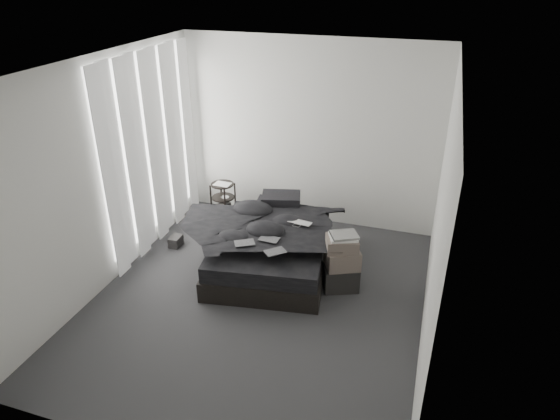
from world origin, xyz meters
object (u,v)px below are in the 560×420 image
(bed, at_px, (271,257))
(box_lower, at_px, (341,277))
(laptop, at_px, (298,219))
(side_stand, at_px, (223,203))

(bed, relative_size, box_lower, 4.56)
(laptop, distance_m, box_lower, 0.84)
(side_stand, xyz_separation_m, box_lower, (1.96, -1.09, -0.15))
(box_lower, bearing_deg, laptop, 154.08)
(side_stand, relative_size, box_lower, 1.52)
(bed, relative_size, laptop, 6.24)
(side_stand, bearing_deg, bed, -40.71)
(bed, xyz_separation_m, box_lower, (0.92, -0.20, 0.02))
(bed, bearing_deg, side_stand, 130.58)
(bed, bearing_deg, box_lower, -20.93)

